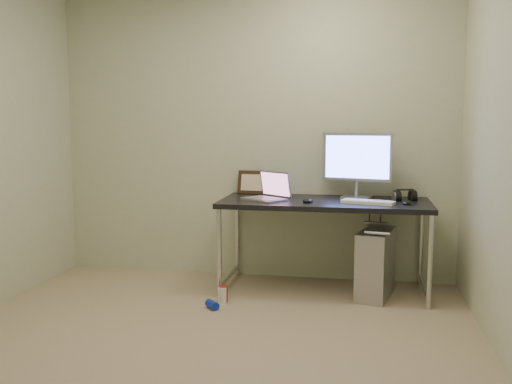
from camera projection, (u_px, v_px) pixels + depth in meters
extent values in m
plane|color=tan|center=(201.00, 350.00, 3.47)|extent=(3.50, 3.50, 0.00)
cube|color=beige|center=(254.00, 137.00, 5.02)|extent=(3.50, 0.02, 2.50)
cube|color=black|center=(325.00, 203.00, 4.61)|extent=(1.68, 0.73, 0.04)
cylinder|color=silver|center=(219.00, 253.00, 4.48)|extent=(0.04, 0.04, 0.71)
cylinder|color=silver|center=(237.00, 237.00, 5.12)|extent=(0.04, 0.04, 0.71)
cylinder|color=silver|center=(430.00, 262.00, 4.19)|extent=(0.04, 0.04, 0.71)
cylinder|color=silver|center=(421.00, 244.00, 4.83)|extent=(0.04, 0.04, 0.71)
cylinder|color=silver|center=(229.00, 276.00, 4.84)|extent=(0.04, 0.65, 0.04)
cylinder|color=silver|center=(424.00, 286.00, 4.55)|extent=(0.04, 0.65, 0.04)
cube|color=#A9AAAE|center=(376.00, 263.00, 4.51)|extent=(0.33, 0.55, 0.53)
cylinder|color=#B5B4BB|center=(377.00, 233.00, 4.27)|extent=(0.19, 0.07, 0.03)
cylinder|color=#B5B4BB|center=(376.00, 223.00, 4.68)|extent=(0.19, 0.07, 0.03)
cylinder|color=black|center=(369.00, 237.00, 4.90)|extent=(0.01, 0.16, 0.69)
cylinder|color=black|center=(380.00, 240.00, 4.86)|extent=(0.02, 0.11, 0.71)
cylinder|color=#A92A14|center=(223.00, 294.00, 4.39)|extent=(0.08, 0.08, 0.13)
cylinder|color=white|center=(222.00, 296.00, 4.36)|extent=(0.09, 0.09, 0.12)
cylinder|color=#1029BA|center=(212.00, 305.00, 4.23)|extent=(0.12, 0.13, 0.06)
cube|color=#B5B4BB|center=(264.00, 199.00, 4.61)|extent=(0.40, 0.38, 0.02)
cube|color=gray|center=(264.00, 198.00, 4.60)|extent=(0.35, 0.33, 0.00)
cube|color=#94959C|center=(276.00, 184.00, 4.68)|extent=(0.29, 0.23, 0.21)
cube|color=#73435C|center=(275.00, 184.00, 4.67)|extent=(0.26, 0.21, 0.18)
cube|color=#B5B4BB|center=(356.00, 197.00, 4.73)|extent=(0.26, 0.22, 0.02)
cylinder|color=#B5B4BB|center=(356.00, 188.00, 4.74)|extent=(0.04, 0.04, 0.13)
cube|color=#B5B4BB|center=(357.00, 157.00, 4.70)|extent=(0.57, 0.16, 0.40)
cube|color=#576EF6|center=(357.00, 157.00, 4.68)|extent=(0.52, 0.12, 0.35)
cube|color=white|center=(368.00, 202.00, 4.43)|extent=(0.42, 0.24, 0.02)
ellipsoid|color=black|center=(407.00, 202.00, 4.38)|extent=(0.07, 0.11, 0.04)
ellipsoid|color=black|center=(308.00, 200.00, 4.50)|extent=(0.10, 0.13, 0.04)
cylinder|color=black|center=(396.00, 197.00, 4.60)|extent=(0.07, 0.12, 0.11)
cylinder|color=black|center=(413.00, 197.00, 4.58)|extent=(0.07, 0.12, 0.11)
cube|color=black|center=(405.00, 190.00, 4.58)|extent=(0.14, 0.06, 0.01)
cube|color=black|center=(252.00, 182.00, 5.00)|extent=(0.26, 0.11, 0.21)
cylinder|color=silver|center=(284.00, 190.00, 4.94)|extent=(0.01, 0.01, 0.09)
cylinder|color=white|center=(284.00, 183.00, 4.93)|extent=(0.04, 0.03, 0.04)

